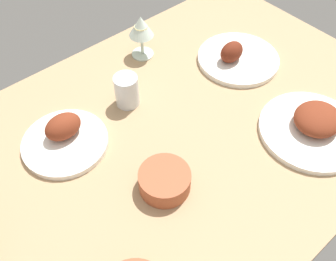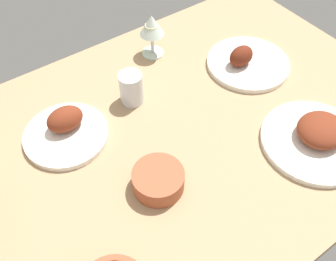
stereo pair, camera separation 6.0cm
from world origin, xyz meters
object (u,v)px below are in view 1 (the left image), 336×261
plate_center_main (237,57)px  water_tumbler (127,91)px  plate_near_viewer (314,126)px  bowl_potatoes (165,180)px  plate_far_side (64,137)px  wine_glass (141,28)px

plate_center_main → water_tumbler: size_ratio=2.70×
plate_center_main → plate_near_viewer: plate_center_main is taller
water_tumbler → plate_center_main: bearing=167.9°
plate_near_viewer → bowl_potatoes: (40.89, -12.62, 0.54)cm
plate_far_side → plate_center_main: bearing=173.2°
plate_far_side → wine_glass: 41.03cm
wine_glass → water_tumbler: bearing=40.5°
water_tumbler → plate_far_side: bearing=2.6°
plate_near_viewer → water_tumbler: (30.88, -40.56, 2.48)cm
plate_center_main → water_tumbler: bearing=-12.1°
plate_far_side → bowl_potatoes: size_ratio=1.79×
bowl_potatoes → water_tumbler: size_ratio=1.31×
bowl_potatoes → water_tumbler: water_tumbler is taller
plate_center_main → wine_glass: 31.00cm
bowl_potatoes → water_tumbler: 29.74cm
plate_far_side → plate_near_viewer: (-51.77, 39.62, 0.13)cm
plate_far_side → bowl_potatoes: plate_far_side is taller
plate_near_viewer → water_tumbler: size_ratio=2.93×
bowl_potatoes → wine_glass: (-26.49, -42.04, 7.15)cm
plate_center_main → water_tumbler: water_tumbler is taller
wine_glass → water_tumbler: size_ratio=1.48×
water_tumbler → wine_glass: bearing=-139.5°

